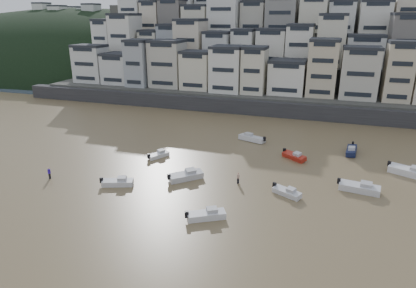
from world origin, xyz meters
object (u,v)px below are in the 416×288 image
(boat_a, at_px, (206,214))
(person_pink, at_px, (238,178))
(boat_d, at_px, (360,186))
(boat_j, at_px, (118,181))
(boat_h, at_px, (252,137))
(boat_g, at_px, (410,170))
(boat_i, at_px, (352,149))
(boat_b, at_px, (287,192))
(boat_c, at_px, (186,175))
(boat_e, at_px, (294,156))
(boat_f, at_px, (158,154))
(person_blue, at_px, (49,173))

(boat_a, xyz_separation_m, person_pink, (1.26, 10.71, 0.19))
(boat_d, height_order, boat_j, boat_d)
(boat_j, bearing_deg, boat_h, 41.15)
(boat_g, bearing_deg, boat_i, 162.00)
(boat_b, distance_m, boat_d, 10.27)
(boat_c, distance_m, boat_i, 30.47)
(boat_a, xyz_separation_m, boat_d, (17.75, 13.35, 0.11))
(person_pink, bearing_deg, boat_c, -171.38)
(boat_c, xyz_separation_m, boat_e, (14.35, 13.24, -0.12))
(boat_a, distance_m, boat_b, 12.37)
(boat_f, xyz_separation_m, boat_g, (39.35, 5.01, 0.30))
(boat_b, height_order, boat_d, boat_d)
(boat_e, relative_size, boat_g, 0.74)
(boat_a, xyz_separation_m, boat_g, (25.26, 21.46, 0.19))
(boat_a, distance_m, boat_e, 24.14)
(boat_b, relative_size, boat_f, 1.06)
(boat_e, xyz_separation_m, person_pink, (-6.72, -12.08, 0.23))
(boat_d, xyz_separation_m, boat_g, (7.51, 8.11, 0.08))
(boat_j, bearing_deg, boat_d, -4.67)
(boat_b, xyz_separation_m, person_pink, (-7.17, 1.65, 0.27))
(boat_j, relative_size, person_blue, 2.75)
(person_blue, distance_m, person_pink, 27.95)
(boat_e, bearing_deg, boat_j, -105.87)
(boat_h, relative_size, boat_j, 1.19)
(boat_e, height_order, boat_i, boat_i)
(boat_a, relative_size, boat_b, 1.14)
(boat_b, distance_m, boat_g, 20.91)
(boat_b, distance_m, boat_i, 21.61)
(boat_c, height_order, person_blue, person_blue)
(boat_j, height_order, person_blue, person_blue)
(boat_a, xyz_separation_m, boat_h, (-0.72, 29.93, 0.09))
(boat_a, xyz_separation_m, boat_j, (-14.88, 4.64, -0.03))
(boat_i, bearing_deg, boat_c, -45.11)
(boat_f, bearing_deg, boat_i, -38.62)
(boat_d, xyz_separation_m, boat_i, (-0.49, 15.43, -0.06))
(boat_b, relative_size, boat_j, 0.92)
(boat_c, height_order, boat_f, boat_c)
(boat_a, height_order, boat_d, boat_d)
(boat_f, bearing_deg, boat_h, -14.83)
(boat_b, bearing_deg, boat_g, 63.95)
(boat_f, distance_m, boat_h, 18.99)
(boat_c, relative_size, person_pink, 3.22)
(boat_b, relative_size, boat_i, 0.81)
(boat_d, bearing_deg, boat_g, 55.21)
(boat_c, distance_m, boat_j, 9.82)
(boat_a, relative_size, boat_g, 0.79)
(boat_i, distance_m, person_pink, 24.14)
(boat_c, bearing_deg, boat_a, -100.46)
(boat_f, bearing_deg, boat_d, -65.65)
(boat_h, height_order, boat_j, boat_h)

